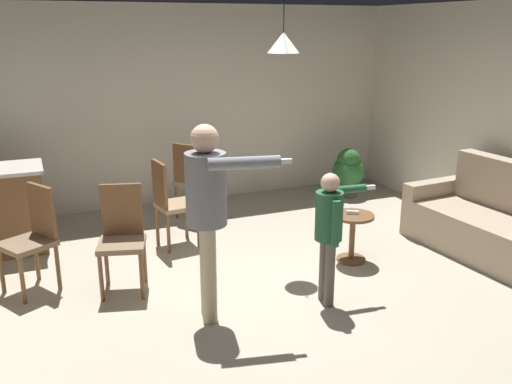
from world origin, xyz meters
The scene contains 13 objects.
ground centered at (0.00, 0.00, 0.00)m, with size 7.68×7.68×0.00m, color #B2A893.
wall_back centered at (0.00, 3.20, 1.35)m, with size 6.40×0.10×2.70m, color silver.
couch_floral centered at (2.64, 0.00, 0.33)m, with size 0.98×1.86×1.00m.
side_table_by_couch centered at (1.12, 0.38, 0.33)m, with size 0.44×0.44×0.52m.
person_adult centered at (-0.64, -0.18, 1.04)m, with size 0.77×0.59×1.67m.
person_child centered at (0.42, -0.33, 0.75)m, with size 0.64×0.35×1.21m.
dining_chair_by_counter centered at (-1.98, 0.96, 0.55)m, with size 0.57×0.57×1.00m.
dining_chair_near_wall centered at (-0.54, 1.52, 0.55)m, with size 0.47×0.47×1.00m.
dining_chair_centre_back centered at (-0.05, 2.36, 0.55)m, with size 0.59×0.59×1.00m.
dining_chair_spare centered at (-1.22, 0.66, 0.55)m, with size 0.52×0.52×1.00m.
potted_plant_corner centered at (2.33, 2.44, 0.39)m, with size 0.47×0.47×0.71m.
spare_remote_on_table centered at (1.12, 0.40, 0.54)m, with size 0.04×0.13×0.04m, color white.
ceiling_light_pendant centered at (0.49, 0.81, 2.25)m, with size 0.32×0.32×0.55m.
Camera 1 is at (-1.92, -4.29, 2.40)m, focal length 38.97 mm.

